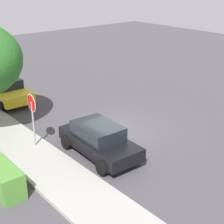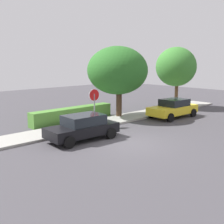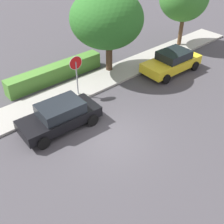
{
  "view_description": "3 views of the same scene",
  "coord_description": "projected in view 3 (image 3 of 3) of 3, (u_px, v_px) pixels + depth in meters",
  "views": [
    {
      "loc": [
        -11.99,
        10.35,
        7.5
      ],
      "look_at": [
        -0.62,
        0.77,
        1.42
      ],
      "focal_mm": 55.0,
      "sensor_mm": 36.0,
      "label": 1
    },
    {
      "loc": [
        -10.68,
        -10.16,
        4.46
      ],
      "look_at": [
        0.44,
        1.73,
        1.43
      ],
      "focal_mm": 45.0,
      "sensor_mm": 36.0,
      "label": 2
    },
    {
      "loc": [
        -6.78,
        -8.03,
        9.25
      ],
      "look_at": [
        0.53,
        0.41,
        1.02
      ],
      "focal_mm": 45.0,
      "sensor_mm": 36.0,
      "label": 3
    }
  ],
  "objects": [
    {
      "name": "parked_car_black",
      "position": [
        60.0,
        116.0,
        14.1
      ],
      "size": [
        4.18,
        2.11,
        1.43
      ],
      "color": "black",
      "rests_on": "ground_plane"
    },
    {
      "name": "stop_sign",
      "position": [
        76.0,
        69.0,
        15.86
      ],
      "size": [
        0.81,
        0.08,
        2.59
      ],
      "color": "gray",
      "rests_on": "ground_plane"
    },
    {
      "name": "parked_car_yellow",
      "position": [
        172.0,
        61.0,
        18.98
      ],
      "size": [
        4.34,
        2.17,
        1.45
      ],
      "color": "yellow",
      "rests_on": "ground_plane"
    },
    {
      "name": "sidewalk_curb",
      "position": [
        60.0,
        97.0,
        16.68
      ],
      "size": [
        32.0,
        2.22,
        0.14
      ],
      "primitive_type": "cube",
      "color": "#9E9B93",
      "rests_on": "ground_plane"
    },
    {
      "name": "street_tree_mid_block",
      "position": [
        107.0,
        19.0,
        17.17
      ],
      "size": [
        4.58,
        4.58,
        5.49
      ],
      "color": "#422D1E",
      "rests_on": "ground_plane"
    },
    {
      "name": "ground_plane",
      "position": [
        109.0,
        136.0,
        13.95
      ],
      "size": [
        60.0,
        60.0,
        0.0
      ],
      "primitive_type": "plane",
      "color": "#423F44"
    },
    {
      "name": "front_yard_hedge",
      "position": [
        56.0,
        73.0,
        18.17
      ],
      "size": [
        6.72,
        0.86,
        1.03
      ],
      "color": "#4C8433",
      "rests_on": "ground_plane"
    }
  ]
}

